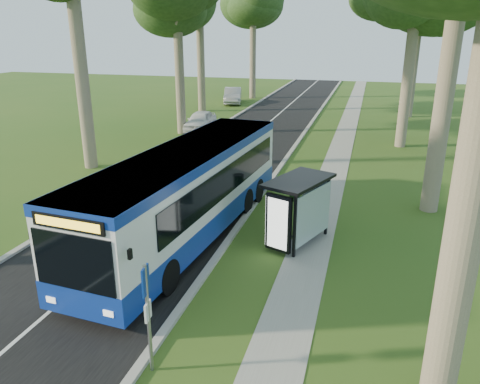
% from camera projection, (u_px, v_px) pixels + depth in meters
% --- Properties ---
extents(ground, '(120.00, 120.00, 0.00)m').
position_uv_depth(ground, '(224.00, 248.00, 16.93)').
color(ground, '#2E541A').
rests_on(ground, ground).
extents(road, '(7.00, 100.00, 0.02)m').
position_uv_depth(road, '(218.00, 166.00, 26.91)').
color(road, black).
rests_on(road, ground).
extents(kerb_east, '(0.25, 100.00, 0.12)m').
position_uv_depth(kerb_east, '(278.00, 170.00, 26.01)').
color(kerb_east, '#9E9B93').
rests_on(kerb_east, ground).
extents(kerb_west, '(0.25, 100.00, 0.12)m').
position_uv_depth(kerb_west, '(162.00, 161.00, 27.78)').
color(kerb_west, '#9E9B93').
rests_on(kerb_west, ground).
extents(centre_line, '(0.12, 100.00, 0.00)m').
position_uv_depth(centre_line, '(218.00, 166.00, 26.90)').
color(centre_line, white).
rests_on(centre_line, road).
extents(footpath, '(1.50, 100.00, 0.02)m').
position_uv_depth(footpath, '(332.00, 175.00, 25.26)').
color(footpath, gray).
rests_on(footpath, ground).
extents(bus, '(3.77, 12.95, 3.38)m').
position_uv_depth(bus, '(188.00, 193.00, 17.31)').
color(bus, white).
rests_on(bus, ground).
extents(bus_stop_sign, '(0.10, 0.38, 2.73)m').
position_uv_depth(bus_stop_sign, '(148.00, 307.00, 10.32)').
color(bus_stop_sign, gray).
rests_on(bus_stop_sign, ground).
extents(bus_shelter, '(2.47, 3.21, 2.44)m').
position_uv_depth(bus_shelter, '(301.00, 202.00, 16.50)').
color(bus_shelter, black).
rests_on(bus_shelter, ground).
extents(litter_bin, '(0.53, 0.53, 0.92)m').
position_uv_depth(litter_bin, '(295.00, 190.00, 21.55)').
color(litter_bin, black).
rests_on(litter_bin, ground).
extents(car_white, '(1.93, 4.40, 1.47)m').
position_uv_depth(car_white, '(200.00, 121.00, 36.42)').
color(car_white, white).
rests_on(car_white, ground).
extents(car_silver, '(2.84, 5.19, 1.62)m').
position_uv_depth(car_silver, '(233.00, 96.00, 49.61)').
color(car_silver, '#9D9FA4').
rests_on(car_silver, ground).
extents(tree_east_d, '(5.20, 5.20, 13.16)m').
position_uv_depth(tree_east_d, '(422.00, 0.00, 38.97)').
color(tree_east_d, '#7A6B56').
rests_on(tree_east_d, ground).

